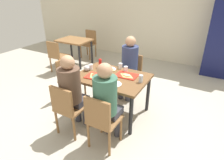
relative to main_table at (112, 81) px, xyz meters
name	(u,v)px	position (x,y,z in m)	size (l,w,h in m)	color
ground_plane	(112,112)	(0.00, 0.00, -0.65)	(10.00, 10.00, 0.02)	#B2AD9E
back_wall	(167,13)	(0.00, 3.20, 0.76)	(10.00, 0.10, 2.80)	beige
main_table	(112,81)	(0.00, 0.00, 0.00)	(1.19, 0.87, 0.73)	brown
chair_near_left	(67,107)	(-0.30, -0.82, -0.14)	(0.40, 0.40, 0.84)	olive
chair_near_right	(101,119)	(0.30, -0.82, -0.14)	(0.40, 0.40, 0.84)	olive
chair_far_side	(131,72)	(0.00, 0.82, -0.14)	(0.40, 0.40, 0.84)	olive
chair_left_end	(69,77)	(-0.98, 0.00, -0.14)	(0.40, 0.40, 0.84)	olive
person_in_red	(72,88)	(-0.30, -0.68, 0.10)	(0.32, 0.42, 1.25)	#383842
person_in_brown_jacket	(107,98)	(0.30, -0.68, 0.10)	(0.32, 0.42, 1.25)	#383842
person_far_side	(129,63)	(0.00, 0.68, 0.10)	(0.32, 0.42, 1.25)	#383842
tray_red_near	(97,76)	(-0.21, -0.15, 0.10)	(0.36, 0.26, 0.02)	red
tray_red_far	(127,75)	(0.21, 0.13, 0.10)	(0.36, 0.26, 0.02)	red
paper_plate_center	(110,69)	(-0.18, 0.24, 0.09)	(0.22, 0.22, 0.01)	white
paper_plate_near_edge	(114,84)	(0.18, -0.24, 0.09)	(0.22, 0.22, 0.01)	white
pizza_slice_a	(96,76)	(-0.22, -0.17, 0.11)	(0.28, 0.24, 0.02)	#DBAD60
pizza_slice_b	(127,75)	(0.22, 0.10, 0.11)	(0.24, 0.18, 0.02)	#DBAD60
pizza_slice_c	(109,69)	(-0.18, 0.22, 0.11)	(0.22, 0.15, 0.02)	#DBAD60
plastic_cup_a	(120,66)	(-0.03, 0.37, 0.14)	(0.07, 0.07, 0.10)	white
plastic_cup_b	(102,82)	(0.03, -0.37, 0.14)	(0.07, 0.07, 0.10)	white
plastic_cup_c	(91,67)	(-0.48, 0.07, 0.14)	(0.07, 0.07, 0.10)	white
plastic_cup_d	(126,69)	(0.12, 0.28, 0.14)	(0.07, 0.07, 0.10)	white
soda_can	(141,79)	(0.50, 0.02, 0.15)	(0.07, 0.07, 0.12)	#B7BCC6
condiment_bottle	(100,63)	(-0.39, 0.24, 0.17)	(0.06, 0.06, 0.16)	red
foil_bundle	(87,68)	(-0.50, -0.02, 0.14)	(0.10, 0.10, 0.10)	silver
drink_fridge	(223,38)	(1.53, 2.85, 0.31)	(0.70, 0.60, 1.90)	#14194C
background_table	(74,44)	(-2.15, 1.63, -0.03)	(0.90, 0.70, 0.73)	olive
background_chair_near	(57,55)	(-2.15, 0.90, -0.14)	(0.40, 0.40, 0.84)	olive
background_chair_far	(89,42)	(-2.15, 2.36, -0.14)	(0.40, 0.40, 0.84)	olive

